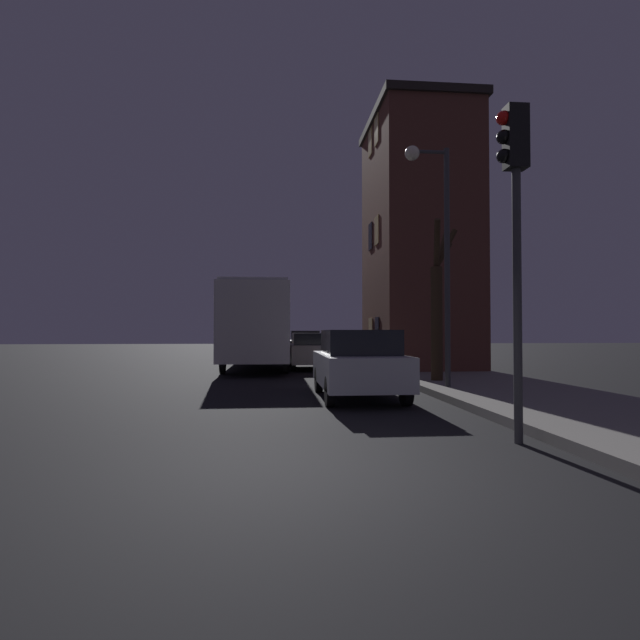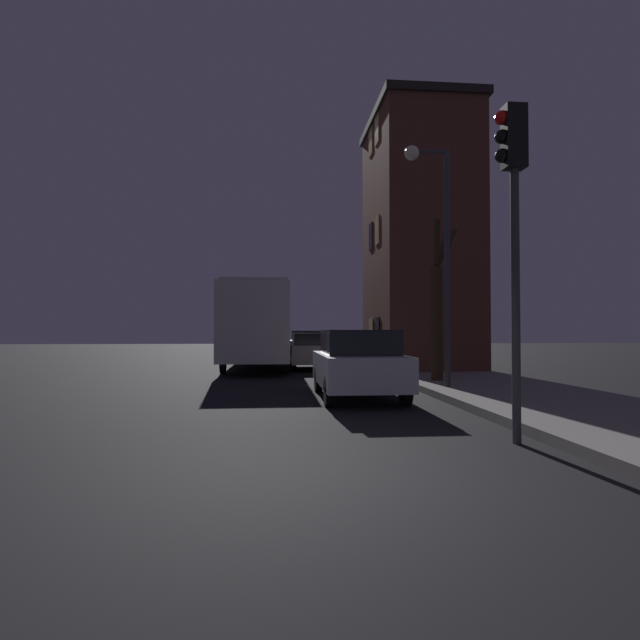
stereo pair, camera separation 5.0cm
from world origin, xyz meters
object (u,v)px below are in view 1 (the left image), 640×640
(car_near_lane, at_px, (358,363))
(car_far_lane, at_px, (304,344))
(car_mid_lane, at_px, (313,350))
(bare_tree, at_px, (438,306))
(bus, at_px, (258,321))
(streetlamp, at_px, (436,229))
(traffic_light, at_px, (514,202))

(car_near_lane, height_order, car_far_lane, car_far_lane)
(car_near_lane, distance_m, car_mid_lane, 9.30)
(bare_tree, height_order, car_far_lane, bare_tree)
(bare_tree, relative_size, car_far_lane, 1.16)
(bare_tree, bearing_deg, bus, 122.09)
(car_mid_lane, bearing_deg, car_near_lane, -87.90)
(car_far_lane, bearing_deg, bare_tree, -78.82)
(streetlamp, bearing_deg, car_mid_lane, 106.42)
(bare_tree, distance_m, car_near_lane, 3.91)
(traffic_light, relative_size, bare_tree, 1.05)
(streetlamp, xyz_separation_m, car_far_lane, (-2.36, 16.37, -3.33))
(streetlamp, height_order, car_near_lane, streetlamp)
(streetlamp, bearing_deg, traffic_light, -97.62)
(traffic_light, bearing_deg, bare_tree, 79.68)
(car_near_lane, relative_size, car_far_lane, 1.01)
(streetlamp, xyz_separation_m, car_mid_lane, (-2.50, 8.48, -3.39))
(bare_tree, distance_m, bus, 10.15)
(car_near_lane, bearing_deg, traffic_light, -73.70)
(bare_tree, relative_size, car_mid_lane, 1.19)
(bus, height_order, car_near_lane, bus)
(streetlamp, distance_m, bus, 11.47)
(car_far_lane, bearing_deg, streetlamp, -81.79)
(car_mid_lane, bearing_deg, traffic_light, -82.93)
(car_near_lane, relative_size, car_mid_lane, 1.03)
(streetlamp, xyz_separation_m, traffic_light, (-0.75, -5.62, -0.78))
(traffic_light, xyz_separation_m, bare_tree, (1.31, 7.20, -1.10))
(car_near_lane, bearing_deg, bare_tree, 41.37)
(bare_tree, bearing_deg, car_mid_lane, 113.92)
(bare_tree, bearing_deg, traffic_light, -100.32)
(bus, bearing_deg, traffic_light, -75.52)
(bare_tree, bearing_deg, car_far_lane, 101.18)
(streetlamp, height_order, car_mid_lane, streetlamp)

